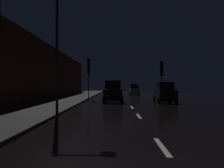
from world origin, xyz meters
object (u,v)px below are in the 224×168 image
object	(u,v)px
traffic_light_far_left	(89,70)
traffic_light_far_right	(162,71)
streetlamp_overhead	(64,27)
car_approaching_headlights	(113,92)
car_distant_taillights	(134,90)
car_parked_right_far	(165,93)

from	to	relation	value
traffic_light_far_left	traffic_light_far_right	distance (m)	9.31
traffic_light_far_right	streetlamp_overhead	distance (m)	19.33
car_approaching_headlights	traffic_light_far_left	bearing A→B (deg)	-143.32
car_distant_taillights	car_approaching_headlights	bearing A→B (deg)	168.56
streetlamp_overhead	traffic_light_far_left	bearing A→B (deg)	90.83
traffic_light_far_left	car_approaching_headlights	world-z (taller)	traffic_light_far_left
car_parked_right_far	streetlamp_overhead	bearing A→B (deg)	143.83
streetlamp_overhead	car_parked_right_far	bearing A→B (deg)	53.83
car_approaching_headlights	car_parked_right_far	distance (m)	5.40
car_distant_taillights	streetlamp_overhead	bearing A→B (deg)	167.75
traffic_light_far_right	streetlamp_overhead	size ratio (longest dim) A/B	0.60
traffic_light_far_left	traffic_light_far_right	bearing A→B (deg)	96.86
traffic_light_far_left	streetlamp_overhead	size ratio (longest dim) A/B	0.63
traffic_light_far_right	car_distant_taillights	world-z (taller)	traffic_light_far_right
streetlamp_overhead	car_distant_taillights	xyz separation A→B (m)	(6.48, 29.85, -4.36)
streetlamp_overhead	car_approaching_headlights	bearing A→B (deg)	76.49
car_distant_taillights	car_parked_right_far	world-z (taller)	car_parked_right_far
traffic_light_far_right	car_distant_taillights	xyz separation A→B (m)	(-2.49, 12.81, -2.65)
car_approaching_headlights	car_distant_taillights	size ratio (longest dim) A/B	1.17
traffic_light_far_left	car_distant_taillights	world-z (taller)	traffic_light_far_left
traffic_light_far_right	car_distant_taillights	size ratio (longest dim) A/B	1.27
traffic_light_far_left	car_approaching_headlights	xyz separation A→B (m)	(3.01, -4.04, -2.63)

